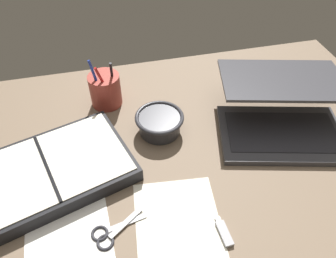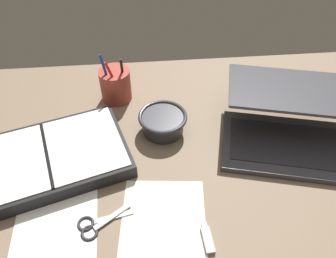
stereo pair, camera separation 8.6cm
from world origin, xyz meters
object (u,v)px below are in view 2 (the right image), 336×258
laptop (289,127)px  planner (49,159)px  bowl (163,122)px  scissors (94,225)px  pen_cup (116,85)px

laptop → planner: (-64.45, -3.08, -2.97)cm
laptop → bowl: 34.69cm
planner → scissors: (12.59, -19.10, -1.80)cm
pen_cup → laptop: bearing=-25.8°
laptop → planner: bearing=-163.1°
bowl → pen_cup: bearing=130.2°
pen_cup → scissors: size_ratio=1.29×
bowl → pen_cup: pen_cup is taller
laptop → pen_cup: 52.68cm
pen_cup → bowl: bearing=-49.8°
laptop → planner: size_ratio=0.91×
laptop → bowl: (-33.93, 6.96, -1.90)cm
bowl → planner: (-30.52, -10.04, -1.07)cm
scissors → laptop: bearing=-0.2°
laptop → pen_cup: bearing=168.4°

